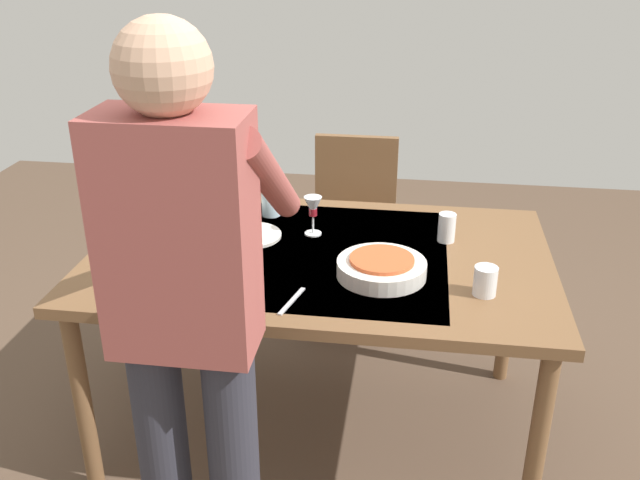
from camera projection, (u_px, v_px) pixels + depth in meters
The scene contains 14 objects.
ground_plane at pixel (320, 425), 2.84m from camera, with size 6.00×6.00×0.00m, color brown.
dining_table at pixel (320, 270), 2.54m from camera, with size 1.64×1.03×0.78m.
chair_near at pixel (353, 219), 3.42m from camera, with size 0.40×0.40×0.91m.
person_server at pixel (188, 313), 1.77m from camera, with size 0.42×0.61×1.69m.
wine_bottle at pixel (168, 239), 2.35m from camera, with size 0.07×0.07×0.30m.
wine_glass_left at pixel (313, 209), 2.62m from camera, with size 0.07×0.07×0.15m.
water_cup_near_left at pixel (271, 203), 2.81m from camera, with size 0.08×0.08×0.11m, color silver.
water_cup_near_right at pixel (447, 228), 2.58m from camera, with size 0.06×0.06×0.11m, color silver.
water_cup_far_left at pixel (485, 281), 2.22m from camera, with size 0.08×0.08×0.10m, color silver.
serving_bowl_pasta at pixel (382, 267), 2.34m from camera, with size 0.30×0.30×0.07m.
dinner_plate_near at pixel (251, 235), 2.64m from camera, with size 0.23×0.23×0.01m, color white.
dinner_plate_far at pixel (225, 211), 2.85m from camera, with size 0.23×0.23×0.01m, color white.
table_knife at pixel (142, 235), 2.65m from camera, with size 0.01×0.20×0.01m, color silver.
table_fork at pixel (292, 301), 2.19m from camera, with size 0.01×0.18×0.01m, color silver.
Camera 1 is at (-0.32, 2.24, 1.87)m, focal length 39.41 mm.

